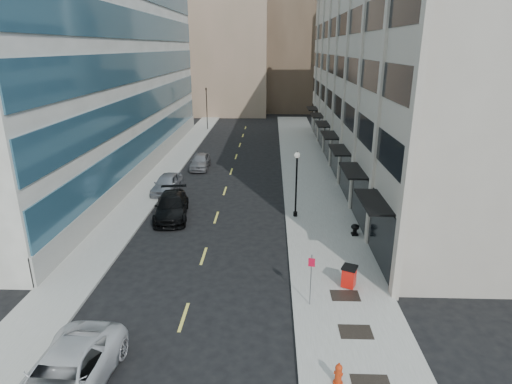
# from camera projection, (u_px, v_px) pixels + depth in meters

# --- Properties ---
(ground) EXTENTS (160.00, 160.00, 0.00)m
(ground) POSITION_uv_depth(u_px,v_px,m) (174.00, 346.00, 17.60)
(ground) COLOR black
(ground) RESTS_ON ground
(sidewalk_right) EXTENTS (5.00, 80.00, 0.15)m
(sidewalk_right) POSITION_uv_depth(u_px,v_px,m) (313.00, 191.00, 36.24)
(sidewalk_right) COLOR gray
(sidewalk_right) RESTS_ON ground
(sidewalk_left) EXTENTS (3.00, 80.00, 0.15)m
(sidewalk_left) POSITION_uv_depth(u_px,v_px,m) (150.00, 189.00, 36.71)
(sidewalk_left) COLOR gray
(sidewalk_left) RESTS_ON ground
(building_right) EXTENTS (15.30, 46.50, 18.25)m
(building_right) POSITION_uv_depth(u_px,v_px,m) (412.00, 77.00, 39.66)
(building_right) COLOR #B0A594
(building_right) RESTS_ON ground
(building_left) EXTENTS (16.14, 46.00, 20.00)m
(building_left) POSITION_uv_depth(u_px,v_px,m) (62.00, 66.00, 40.45)
(building_left) COLOR white
(building_left) RESTS_ON ground
(skyline_tan_near) EXTENTS (14.00, 18.00, 28.00)m
(skyline_tan_near) POSITION_uv_depth(u_px,v_px,m) (229.00, 33.00, 77.54)
(skyline_tan_near) COLOR #977863
(skyline_tan_near) RESTS_ON ground
(skyline_brown) EXTENTS (12.00, 16.00, 34.00)m
(skyline_brown) POSITION_uv_depth(u_px,v_px,m) (294.00, 17.00, 79.95)
(skyline_brown) COLOR brown
(skyline_brown) RESTS_ON ground
(skyline_tan_far) EXTENTS (12.00, 14.00, 22.00)m
(skyline_tan_far) POSITION_uv_depth(u_px,v_px,m) (185.00, 50.00, 88.30)
(skyline_tan_far) COLOR #977863
(skyline_tan_far) RESTS_ON ground
(skyline_stone) EXTENTS (10.00, 14.00, 20.00)m
(skyline_stone) POSITION_uv_depth(u_px,v_px,m) (351.00, 57.00, 76.20)
(skyline_stone) COLOR #B0A594
(skyline_stone) RESTS_ON ground
(grate_near) EXTENTS (1.40, 1.00, 0.01)m
(grate_near) POSITION_uv_depth(u_px,v_px,m) (371.00, 384.00, 15.40)
(grate_near) COLOR black
(grate_near) RESTS_ON sidewalk_right
(grate_mid) EXTENTS (1.40, 1.00, 0.01)m
(grate_mid) POSITION_uv_depth(u_px,v_px,m) (356.00, 332.00, 18.24)
(grate_mid) COLOR black
(grate_mid) RESTS_ON sidewalk_right
(grate_far) EXTENTS (1.40, 1.00, 0.01)m
(grate_far) POSITION_uv_depth(u_px,v_px,m) (345.00, 296.00, 20.89)
(grate_far) COLOR black
(grate_far) RESTS_ON sidewalk_right
(road_centerline) EXTENTS (0.15, 68.20, 0.01)m
(road_centerline) POSITION_uv_depth(u_px,v_px,m) (221.00, 203.00, 33.68)
(road_centerline) COLOR #D8CC4C
(road_centerline) RESTS_ON ground
(traffic_signal) EXTENTS (0.66, 0.66, 6.98)m
(traffic_signal) POSITION_uv_depth(u_px,v_px,m) (206.00, 90.00, 61.34)
(traffic_signal) COLOR black
(traffic_signal) RESTS_ON ground
(car_white_van) EXTENTS (2.98, 5.97, 1.62)m
(car_white_van) POSITION_uv_depth(u_px,v_px,m) (64.00, 378.00, 14.80)
(car_white_van) COLOR silver
(car_white_van) RESTS_ON ground
(car_black_pickup) EXTENTS (3.02, 5.84, 1.62)m
(car_black_pickup) POSITION_uv_depth(u_px,v_px,m) (172.00, 206.00, 30.69)
(car_black_pickup) COLOR black
(car_black_pickup) RESTS_ON ground
(car_silver_sedan) EXTENTS (2.17, 4.72, 1.57)m
(car_silver_sedan) POSITION_uv_depth(u_px,v_px,m) (167.00, 184.00, 35.89)
(car_silver_sedan) COLOR gray
(car_silver_sedan) RESTS_ON ground
(car_grey_sedan) EXTENTS (1.89, 4.50, 1.52)m
(car_grey_sedan) POSITION_uv_depth(u_px,v_px,m) (200.00, 161.00, 43.00)
(car_grey_sedan) COLOR gray
(car_grey_sedan) RESTS_ON ground
(fire_hydrant) EXTENTS (0.36, 0.36, 0.88)m
(fire_hydrant) POSITION_uv_depth(u_px,v_px,m) (338.00, 374.00, 15.30)
(fire_hydrant) COLOR red
(fire_hydrant) RESTS_ON sidewalk_right
(trash_bin) EXTENTS (0.93, 0.93, 1.14)m
(trash_bin) POSITION_uv_depth(u_px,v_px,m) (349.00, 276.00, 21.49)
(trash_bin) COLOR red
(trash_bin) RESTS_ON sidewalk_right
(lamppost) EXTENTS (0.40, 0.40, 4.80)m
(lamppost) POSITION_uv_depth(u_px,v_px,m) (296.00, 179.00, 29.79)
(lamppost) COLOR black
(lamppost) RESTS_ON sidewalk_right
(sign_post) EXTENTS (0.30, 0.09, 2.60)m
(sign_post) POSITION_uv_depth(u_px,v_px,m) (311.00, 273.00, 19.65)
(sign_post) COLOR slate
(sign_post) RESTS_ON sidewalk_right
(urn_planter) EXTENTS (0.54, 0.54, 0.75)m
(urn_planter) POSITION_uv_depth(u_px,v_px,m) (355.00, 228.00, 27.48)
(urn_planter) COLOR black
(urn_planter) RESTS_ON sidewalk_right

